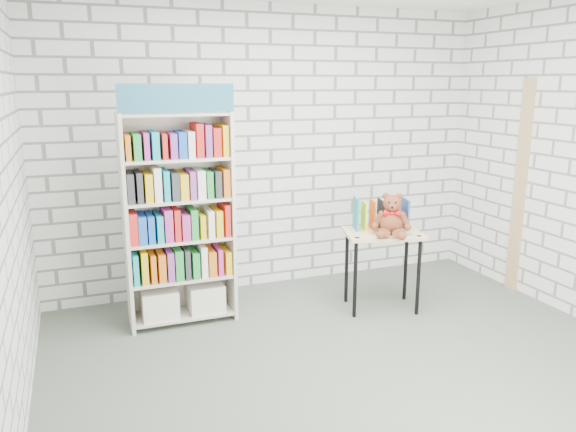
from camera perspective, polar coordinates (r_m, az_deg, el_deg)
name	(u,v)px	position (r m, az deg, el deg)	size (l,w,h in m)	color
ground	(362,370)	(4.31, 7.50, -15.21)	(4.50, 4.50, 0.00)	#4D584A
room_shell	(370,125)	(3.80, 8.33, 9.18)	(4.52, 4.02, 2.81)	silver
bookshelf	(179,218)	(4.86, -11.04, -0.18)	(0.91, 0.35, 2.05)	beige
display_table	(383,243)	(5.19, 9.59, -2.69)	(0.78, 0.63, 0.74)	#E0BF86
table_books	(380,214)	(5.23, 9.37, 0.22)	(0.52, 0.33, 0.28)	teal
teddy_bear	(392,218)	(5.04, 10.48, -0.23)	(0.36, 0.35, 0.38)	brown
door_trim	(520,188)	(5.97, 22.50, 2.69)	(0.05, 0.12, 2.10)	tan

